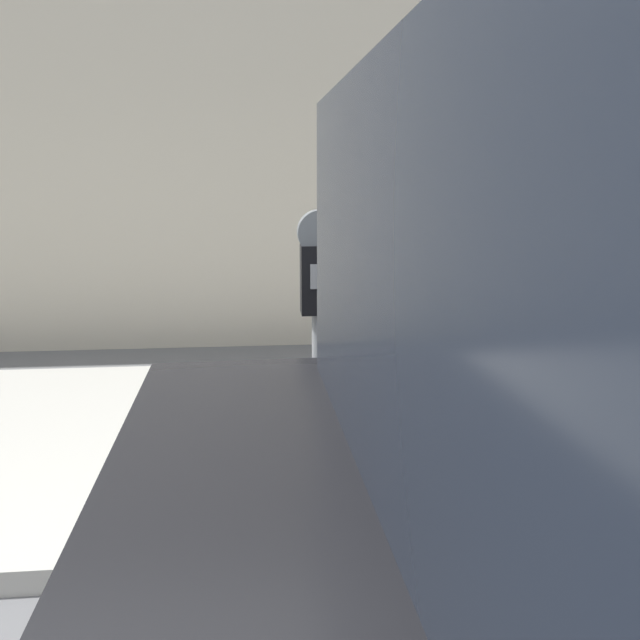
% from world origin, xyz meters
% --- Properties ---
extents(sidewalk, '(24.00, 2.80, 0.11)m').
position_xyz_m(sidewalk, '(0.00, 2.20, 0.06)').
color(sidewalk, '#ADAAA3').
rests_on(sidewalk, ground_plane).
extents(building_facade, '(24.00, 0.30, 5.72)m').
position_xyz_m(building_facade, '(0.00, 4.74, 2.86)').
color(building_facade, beige).
rests_on(building_facade, ground_plane).
extents(parking_meter, '(0.20, 0.14, 1.39)m').
position_xyz_m(parking_meter, '(0.26, 1.32, 1.06)').
color(parking_meter, slate).
rests_on(parking_meter, sidewalk).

